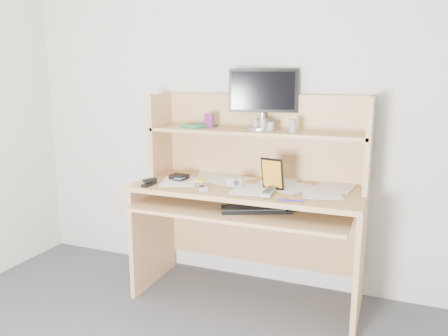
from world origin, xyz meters
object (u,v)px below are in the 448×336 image
(desk, at_px, (252,192))
(tv_remote, at_px, (268,192))
(keyboard, at_px, (256,209))
(game_case, at_px, (272,174))
(monitor, at_px, (263,97))

(desk, height_order, tv_remote, desk)
(desk, height_order, keyboard, desk)
(desk, distance_m, game_case, 0.26)
(tv_remote, bearing_deg, game_case, 88.68)
(monitor, bearing_deg, tv_remote, -80.84)
(tv_remote, distance_m, monitor, 0.66)
(desk, xyz_separation_m, monitor, (0.02, 0.14, 0.59))
(keyboard, bearing_deg, monitor, 78.92)
(monitor, bearing_deg, desk, -110.80)
(desk, distance_m, tv_remote, 0.30)
(tv_remote, xyz_separation_m, monitor, (-0.15, 0.37, 0.52))
(desk, relative_size, game_case, 7.40)
(keyboard, bearing_deg, game_case, 40.74)
(desk, relative_size, keyboard, 3.33)
(keyboard, height_order, monitor, monitor)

